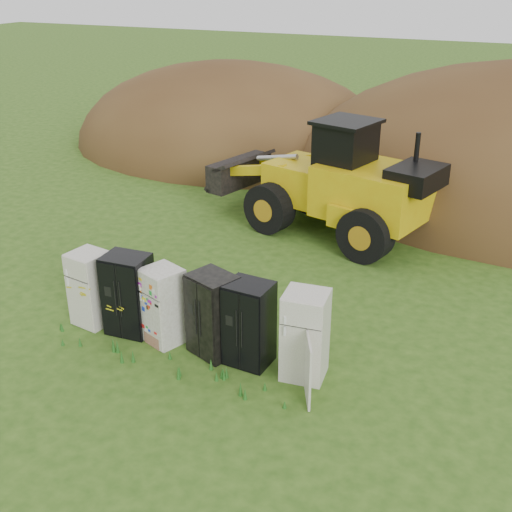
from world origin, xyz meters
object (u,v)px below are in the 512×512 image
Objects in this scene: fridge_leftmost at (91,288)px; fridge_dark_mid at (213,315)px; fridge_sticker at (164,306)px; wheel_loader at (319,174)px; fridge_black_side at (128,294)px; fridge_open_door at (305,335)px; fridge_black_right at (249,324)px.

fridge_dark_mid is (2.92, 0.02, 0.03)m from fridge_leftmost.
fridge_sticker is at bearing 9.04° from fridge_leftmost.
fridge_sticker is 7.19m from wheel_loader.
fridge_dark_mid is (1.98, -0.01, -0.01)m from fridge_black_side.
fridge_open_door is at bearing 21.82° from fridge_sticker.
fridge_sticker is 1.89m from fridge_black_right.
fridge_dark_mid reaches higher than fridge_black_right.
fridge_black_right reaches higher than fridge_leftmost.
fridge_leftmost is 3.70m from fridge_black_right.
fridge_open_door is (3.90, -0.02, 0.01)m from fridge_black_side.
fridge_leftmost is 0.96× the size of fridge_dark_mid.
fridge_black_right is at bearing 21.79° from fridge_sticker.
wheel_loader is at bearing 105.11° from fridge_sticker.
fridge_open_door is 7.46m from wheel_loader.
fridge_dark_mid is 1.91m from fridge_open_door.
fridge_leftmost is 7.60m from wheel_loader.
wheel_loader reaches higher than fridge_black_right.
fridge_black_side is 1.98m from fridge_dark_mid.
wheel_loader is (-1.09, 7.09, 0.81)m from fridge_black_right.
fridge_sticker is at bearing -81.44° from wheel_loader.
fridge_black_side is 1.02× the size of fridge_dark_mid.
fridge_black_right is at bearing 9.34° from fridge_leftmost.
fridge_sticker is 0.96× the size of fridge_black_right.
fridge_leftmost is at bearing 174.48° from fridge_open_door.
fridge_black_right is (0.78, -0.02, -0.00)m from fridge_dark_mid.
fridge_leftmost reaches higher than fridge_sticker.
fridge_sticker is at bearing 174.71° from fridge_open_door.
fridge_black_right is 1.13m from fridge_open_door.
fridge_dark_mid is at bearing -72.53° from wheel_loader.
fridge_sticker is at bearing -157.64° from fridge_dark_mid.
fridge_leftmost is at bearing -176.26° from fridge_black_right.
wheel_loader is at bearing 102.51° from fridge_black_right.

